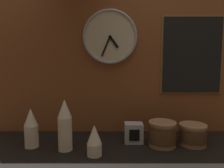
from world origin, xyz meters
TOP-DOWN VIEW (x-y plane):
  - ground_plane at (0.00, 0.00)m, footprint 1.60×0.56m
  - wall_tiled_back at (0.00, 0.27)m, footprint 1.60×0.03m
  - cup_stack_center_left at (-0.25, -0.04)m, footprint 0.08×0.08m
  - cup_stack_center at (-0.08, -0.10)m, footprint 0.08×0.08m
  - cup_stack_left at (-0.44, -0.00)m, footprint 0.08×0.08m
  - bowl_stack_far_right at (0.47, 0.03)m, footprint 0.15×0.15m
  - bowl_stack_right at (0.29, 0.01)m, footprint 0.15×0.15m
  - wall_clock at (-0.01, 0.23)m, footprint 0.35×0.03m
  - menu_board at (0.53, 0.24)m, footprint 0.40×0.01m
  - napkin_dispenser at (0.13, 0.06)m, footprint 0.11×0.08m

SIDE VIEW (x-z plane):
  - ground_plane at x=0.00m, z-range -0.04..0.00m
  - napkin_dispenser at x=0.13m, z-range 0.00..0.12m
  - bowl_stack_far_right at x=0.47m, z-range 0.00..0.12m
  - bowl_stack_right at x=0.29m, z-range 0.00..0.14m
  - cup_stack_center at x=-0.08m, z-range 0.00..0.16m
  - cup_stack_left at x=-0.44m, z-range 0.00..0.22m
  - cup_stack_center_left at x=-0.25m, z-range 0.00..0.28m
  - menu_board at x=0.53m, z-range 0.26..0.77m
  - wall_tiled_back at x=0.00m, z-range 0.00..1.05m
  - wall_clock at x=-0.01m, z-range 0.46..0.81m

